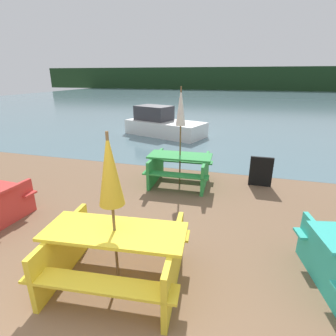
# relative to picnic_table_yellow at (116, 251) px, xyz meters

# --- Properties ---
(water) EXTENTS (60.00, 50.00, 0.00)m
(water) POSITION_rel_picnic_table_yellow_xyz_m (0.08, 29.60, -0.48)
(water) COLOR slate
(water) RESTS_ON ground_plane
(far_treeline) EXTENTS (80.00, 1.60, 4.00)m
(far_treeline) POSITION_rel_picnic_table_yellow_xyz_m (0.08, 49.60, 1.52)
(far_treeline) COLOR #193319
(far_treeline) RESTS_ON water
(picnic_table_yellow) EXTENTS (1.95, 1.56, 0.79)m
(picnic_table_yellow) POSITION_rel_picnic_table_yellow_xyz_m (0.00, 0.00, 0.00)
(picnic_table_yellow) COLOR yellow
(picnic_table_yellow) RESTS_ON ground_plane
(picnic_table_green) EXTENTS (1.63, 1.44, 0.76)m
(picnic_table_green) POSITION_rel_picnic_table_yellow_xyz_m (0.01, 3.56, -0.03)
(picnic_table_green) COLOR green
(picnic_table_green) RESTS_ON ground_plane
(umbrella_white) EXTENTS (0.23, 0.23, 2.41)m
(umbrella_white) POSITION_rel_picnic_table_yellow_xyz_m (0.01, 3.56, 1.44)
(umbrella_white) COLOR brown
(umbrella_white) RESTS_ON ground_plane
(umbrella_gold) EXTENTS (0.31, 0.31, 2.07)m
(umbrella_gold) POSITION_rel_picnic_table_yellow_xyz_m (-0.00, 0.00, 1.12)
(umbrella_gold) COLOR brown
(umbrella_gold) RESTS_ON ground_plane
(boat) EXTENTS (3.95, 2.65, 1.30)m
(boat) POSITION_rel_picnic_table_yellow_xyz_m (-2.11, 9.03, -0.00)
(boat) COLOR silver
(boat) RESTS_ON water
(signboard) EXTENTS (0.55, 0.08, 0.75)m
(signboard) POSITION_rel_picnic_table_yellow_xyz_m (2.00, 3.96, -0.10)
(signboard) COLOR black
(signboard) RESTS_ON ground_plane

